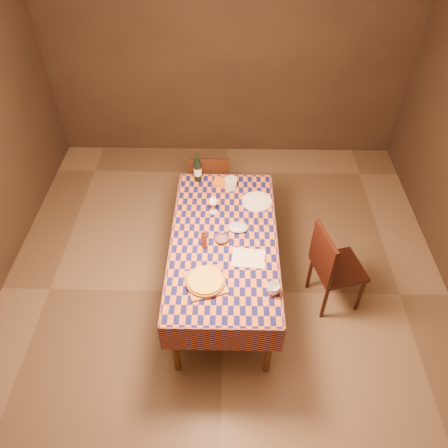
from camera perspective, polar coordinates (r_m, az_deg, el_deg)
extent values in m
plane|color=brown|center=(4.43, -0.01, -8.82)|extent=(5.00, 5.00, 0.00)
plane|color=white|center=(2.79, -0.02, 26.68)|extent=(5.00, 5.00, 0.00)
cube|color=#34271D|center=(5.61, 0.51, 21.23)|extent=(4.50, 0.10, 2.70)
cylinder|color=brown|center=(3.69, -6.41, -15.50)|extent=(0.06, 0.06, 0.75)
cylinder|color=brown|center=(3.67, 5.89, -15.71)|extent=(0.06, 0.06, 0.75)
cylinder|color=brown|center=(4.74, -4.43, 2.10)|extent=(0.06, 0.06, 0.75)
cylinder|color=brown|center=(4.73, 4.79, 1.98)|extent=(0.06, 0.06, 0.75)
cube|color=brown|center=(3.87, -0.01, -2.22)|extent=(0.90, 1.80, 0.03)
cube|color=brown|center=(3.85, -0.01, -2.01)|extent=(0.92, 1.82, 0.02)
cube|color=brown|center=(3.41, -0.32, -14.86)|extent=(0.94, 0.01, 0.30)
cube|color=brown|center=(4.62, 0.20, 5.00)|extent=(0.94, 0.01, 0.30)
cube|color=brown|center=(3.99, -6.72, -3.30)|extent=(0.01, 1.84, 0.30)
cube|color=brown|center=(3.98, 6.71, -3.48)|extent=(0.01, 1.84, 0.30)
cube|color=#A16A4C|center=(3.51, -2.41, -7.65)|extent=(0.38, 0.38, 0.02)
cylinder|color=#915E18|center=(3.50, -2.42, -7.47)|extent=(0.41, 0.41, 0.02)
cylinder|color=gold|center=(3.49, -2.43, -7.31)|extent=(0.37, 0.37, 0.01)
cylinder|color=#4C2311|center=(3.72, -2.62, -2.17)|extent=(0.05, 0.05, 0.17)
sphere|color=#4C2311|center=(3.64, -2.67, -1.06)|extent=(0.04, 0.04, 0.04)
imported|color=#614552|center=(3.81, -0.33, -2.00)|extent=(0.14, 0.14, 0.04)
cylinder|color=white|center=(4.09, -1.41, 1.63)|extent=(0.08, 0.08, 0.01)
cylinder|color=white|center=(4.06, -1.42, 2.08)|extent=(0.01, 0.01, 0.08)
sphere|color=white|center=(4.01, -1.44, 2.96)|extent=(0.09, 0.09, 0.09)
ellipsoid|color=#41070C|center=(4.01, -1.44, 2.86)|extent=(0.06, 0.06, 0.03)
cylinder|color=black|center=(4.40, -3.45, 6.92)|extent=(0.10, 0.10, 0.22)
cylinder|color=black|center=(4.30, -3.54, 8.58)|extent=(0.04, 0.04, 0.09)
cylinder|color=beige|center=(4.40, -3.45, 6.92)|extent=(0.10, 0.10, 0.08)
cylinder|color=silver|center=(4.33, 0.89, 5.35)|extent=(0.15, 0.15, 0.10)
cube|color=#C26119|center=(4.39, -0.16, 5.42)|extent=(0.20, 0.15, 0.05)
cylinder|color=white|center=(4.20, 4.31, 2.95)|extent=(0.30, 0.30, 0.02)
imported|color=white|center=(3.45, 6.45, -8.43)|extent=(0.13, 0.13, 0.09)
cube|color=silver|center=(3.70, 3.20, -4.44)|extent=(0.29, 0.24, 0.00)
ellipsoid|color=#A8B4D7|center=(3.91, 1.86, -0.42)|extent=(0.22, 0.19, 0.05)
cube|color=black|center=(4.92, -1.87, 5.30)|extent=(0.43, 0.43, 0.04)
cube|color=black|center=(4.61, -2.00, 6.16)|extent=(0.42, 0.04, 0.46)
cylinder|color=black|center=(5.21, 0.22, 4.54)|extent=(0.04, 0.04, 0.43)
cylinder|color=black|center=(5.22, -3.74, 4.53)|extent=(0.04, 0.04, 0.43)
cylinder|color=black|center=(4.94, 0.23, 1.87)|extent=(0.04, 0.04, 0.43)
cylinder|color=black|center=(4.95, -3.94, 1.87)|extent=(0.04, 0.04, 0.43)
cube|color=black|center=(4.17, 14.77, -5.60)|extent=(0.52, 0.52, 0.04)
cube|color=black|center=(3.91, 12.80, -3.84)|extent=(0.14, 0.41, 0.46)
cylinder|color=black|center=(4.33, 17.36, -8.85)|extent=(0.04, 0.04, 0.43)
cylinder|color=black|center=(4.52, 15.34, -5.37)|extent=(0.04, 0.04, 0.43)
cylinder|color=black|center=(4.19, 12.99, -10.00)|extent=(0.04, 0.04, 0.43)
cylinder|color=black|center=(4.38, 11.12, -6.35)|extent=(0.04, 0.04, 0.43)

